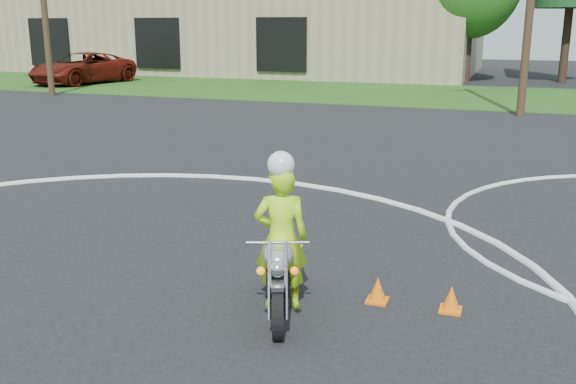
% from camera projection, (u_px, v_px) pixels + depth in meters
% --- Properties ---
extents(grass_strip, '(120.00, 10.00, 0.02)m').
position_uv_depth(grass_strip, '(407.00, 94.00, 29.50)').
color(grass_strip, '#1E4714').
rests_on(grass_strip, ground).
extents(course_markings, '(19.05, 19.05, 0.12)m').
position_uv_depth(course_markings, '(271.00, 274.00, 8.19)').
color(course_markings, silver).
rests_on(course_markings, ground).
extents(primary_motorcycle, '(0.83, 1.77, 0.97)m').
position_uv_depth(primary_motorcycle, '(278.00, 272.00, 7.02)').
color(primary_motorcycle, black).
rests_on(primary_motorcycle, ground).
extents(rider_primary_grp, '(0.69, 0.57, 1.80)m').
position_uv_depth(rider_primary_grp, '(281.00, 234.00, 7.04)').
color(rider_primary_grp, '#B2EE19').
rests_on(rider_primary_grp, ground).
extents(pickup_grp, '(3.72, 6.32, 1.65)m').
position_uv_depth(pickup_grp, '(83.00, 68.00, 34.42)').
color(pickup_grp, '#59110A').
rests_on(pickup_grp, ground).
extents(traffic_cones, '(22.29, 13.00, 0.30)m').
position_uv_depth(traffic_cones, '(311.00, 339.00, 6.24)').
color(traffic_cones, orange).
rests_on(traffic_cones, ground).
extents(warehouse, '(41.00, 17.00, 8.30)m').
position_uv_depth(warehouse, '(191.00, 9.00, 46.21)').
color(warehouse, tan).
rests_on(warehouse, ground).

